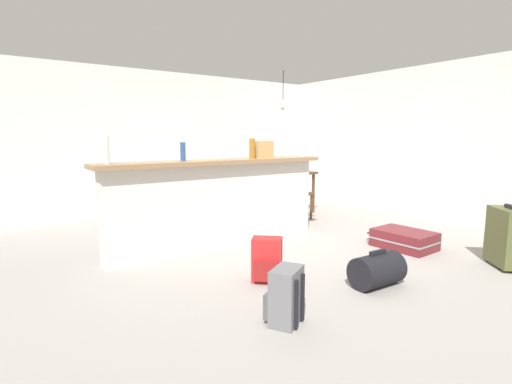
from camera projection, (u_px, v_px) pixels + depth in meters
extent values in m
cube|color=gray|center=(276.00, 250.00, 4.80)|extent=(13.00, 13.00, 0.05)
cube|color=silver|center=(173.00, 143.00, 7.08)|extent=(6.60, 0.10, 2.50)
cube|color=silver|center=(406.00, 143.00, 6.61)|extent=(0.10, 6.00, 2.50)
cube|color=silver|center=(219.00, 206.00, 4.76)|extent=(2.80, 0.20, 1.04)
cube|color=#93704C|center=(218.00, 162.00, 4.68)|extent=(2.96, 0.40, 0.05)
cylinder|color=silver|center=(106.00, 150.00, 3.95)|extent=(0.06, 0.06, 0.29)
cylinder|color=#284C89|center=(183.00, 152.00, 4.45)|extent=(0.06, 0.06, 0.21)
cylinder|color=#9E661E|center=(252.00, 149.00, 4.89)|extent=(0.07, 0.07, 0.25)
cylinder|color=silver|center=(302.00, 148.00, 5.34)|extent=(0.06, 0.06, 0.25)
cube|color=tan|center=(262.00, 149.00, 5.10)|extent=(0.26, 0.18, 0.22)
cube|color=#4C331E|center=(280.00, 173.00, 6.90)|extent=(1.10, 0.80, 0.04)
cylinder|color=#4C331E|center=(270.00, 198.00, 6.40)|extent=(0.06, 0.06, 0.70)
cylinder|color=#4C331E|center=(313.00, 193.00, 6.96)|extent=(0.06, 0.06, 0.70)
cylinder|color=#4C331E|center=(247.00, 193.00, 6.95)|extent=(0.06, 0.06, 0.70)
cylinder|color=#4C331E|center=(289.00, 189.00, 7.51)|extent=(0.06, 0.06, 0.70)
cube|color=#4C331E|center=(298.00, 193.00, 6.42)|extent=(0.45, 0.45, 0.04)
cube|color=#4C331E|center=(292.00, 177.00, 6.54)|extent=(0.40, 0.08, 0.48)
cylinder|color=#4C331E|center=(295.00, 209.00, 6.24)|extent=(0.04, 0.04, 0.41)
cylinder|color=#4C331E|center=(311.00, 207.00, 6.39)|extent=(0.04, 0.04, 0.41)
cylinder|color=#4C331E|center=(284.00, 206.00, 6.52)|extent=(0.04, 0.04, 0.41)
cylinder|color=#4C331E|center=(300.00, 204.00, 6.67)|extent=(0.04, 0.04, 0.41)
cylinder|color=black|center=(283.00, 85.00, 6.70)|extent=(0.01, 0.01, 0.52)
cone|color=white|center=(283.00, 104.00, 6.75)|extent=(0.34, 0.34, 0.14)
sphere|color=white|center=(283.00, 108.00, 6.76)|extent=(0.07, 0.07, 0.07)
cube|color=maroon|center=(404.00, 239.00, 4.76)|extent=(0.50, 0.70, 0.22)
cube|color=gray|center=(404.00, 239.00, 4.76)|extent=(0.52, 0.71, 0.02)
cube|color=#2D2D33|center=(376.00, 233.00, 5.08)|extent=(0.18, 0.15, 0.02)
cube|color=red|center=(267.00, 259.00, 3.67)|extent=(0.33, 0.32, 0.42)
cube|color=maroon|center=(266.00, 271.00, 3.57)|extent=(0.20, 0.19, 0.19)
cube|color=black|center=(261.00, 258.00, 3.78)|extent=(0.04, 0.04, 0.36)
cube|color=black|center=(275.00, 259.00, 3.76)|extent=(0.04, 0.04, 0.36)
cube|color=#51562D|center=(507.00, 237.00, 4.03)|extent=(0.47, 0.49, 0.60)
cylinder|color=black|center=(495.00, 259.00, 4.26)|extent=(0.06, 0.07, 0.06)
cube|color=#232328|center=(510.00, 207.00, 3.99)|extent=(0.12, 0.13, 0.04)
cylinder|color=black|center=(377.00, 270.00, 3.55)|extent=(0.49, 0.32, 0.30)
cube|color=black|center=(378.00, 252.00, 3.52)|extent=(0.20, 0.04, 0.04)
cube|color=slate|center=(286.00, 296.00, 2.83)|extent=(0.33, 0.29, 0.42)
cube|color=#515155|center=(272.00, 303.00, 2.89)|extent=(0.22, 0.16, 0.19)
cube|color=black|center=(302.00, 297.00, 2.86)|extent=(0.04, 0.04, 0.36)
cube|color=black|center=(296.00, 305.00, 2.73)|extent=(0.04, 0.04, 0.36)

